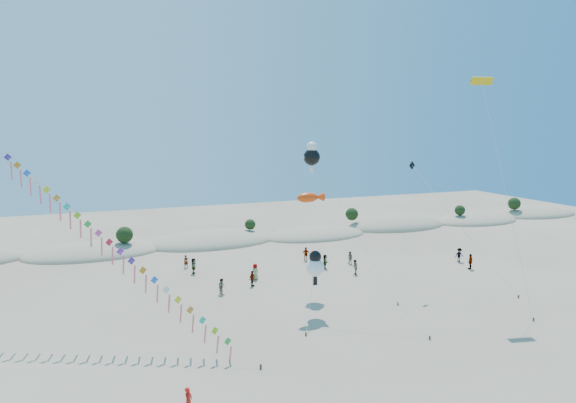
{
  "coord_description": "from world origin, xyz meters",
  "views": [
    {
      "loc": [
        -14.11,
        -22.83,
        16.32
      ],
      "look_at": [
        0.04,
        14.0,
        10.43
      ],
      "focal_mm": 30.0,
      "sensor_mm": 36.0,
      "label": 1
    }
  ],
  "objects": [
    {
      "name": "dune_ridge",
      "position": [
        1.06,
        45.14,
        0.11
      ],
      "size": [
        145.3,
        11.49,
        5.57
      ],
      "color": "gray",
      "rests_on": "ground"
    },
    {
      "name": "flyer_foreground",
      "position": [
        -10.25,
        3.26,
        0.83
      ],
      "size": [
        0.67,
        0.72,
        1.65
      ],
      "primitive_type": "imported",
      "rotation": [
        0.0,
        0.0,
        0.94
      ],
      "color": "red",
      "rests_on": "ground"
    },
    {
      "name": "cartoon_kite_high",
      "position": [
        6.08,
        22.86,
        13.71
      ],
      "size": [
        6.0,
        10.0,
        15.12
      ],
      "color": "#3F2D1E",
      "rests_on": "ground"
    },
    {
      "name": "fish_kite",
      "position": [
        3.35,
        16.82,
        10.2
      ],
      "size": [
        7.15,
        10.83,
        10.69
      ],
      "color": "#3F2D1E",
      "rests_on": "ground"
    },
    {
      "name": "beachgoers",
      "position": [
        8.57,
        26.35,
        0.86
      ],
      "size": [
        33.14,
        13.27,
        1.86
      ],
      "color": "slate",
      "rests_on": "ground"
    },
    {
      "name": "dark_kite",
      "position": [
        18.0,
        16.44,
        8.71
      ],
      "size": [
        8.08,
        7.77,
        13.15
      ],
      "color": "#3F2D1E",
      "rests_on": "ground"
    },
    {
      "name": "kite_train",
      "position": [
        -13.92,
        15.4,
        7.65
      ],
      "size": [
        17.34,
        15.89,
        15.01
      ],
      "color": "#3F2D1E",
      "rests_on": "ground"
    },
    {
      "name": "parafoil_kite",
      "position": [
        19.53,
        13.73,
        20.39
      ],
      "size": [
        2.19,
        8.02,
        21.25
      ],
      "color": "#3F2D1E",
      "rests_on": "ground"
    },
    {
      "name": "cartoon_kite_low",
      "position": [
        2.91,
        14.78,
        4.47
      ],
      "size": [
        3.48,
        4.98,
        5.79
      ],
      "color": "#3F2D1E",
      "rests_on": "ground"
    }
  ]
}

